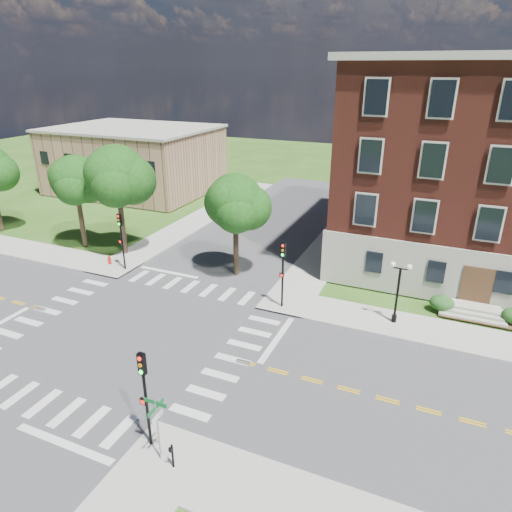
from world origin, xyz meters
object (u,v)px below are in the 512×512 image
at_px(push_button_post, 172,455).
at_px(fire_hydrant, 109,260).
at_px(traffic_signal_ne, 283,267).
at_px(street_sign_pole, 157,419).
at_px(traffic_signal_se, 144,388).
at_px(twin_lamp_west, 398,289).
at_px(traffic_signal_nw, 121,234).

relative_size(push_button_post, fire_hydrant, 1.60).
xyz_separation_m(traffic_signal_ne, push_button_post, (0.66, -14.93, -2.39)).
distance_m(traffic_signal_ne, street_sign_pole, 14.77).
height_order(traffic_signal_se, street_sign_pole, traffic_signal_se).
bearing_deg(street_sign_pole, fire_hydrant, 135.30).
height_order(twin_lamp_west, push_button_post, twin_lamp_west).
bearing_deg(twin_lamp_west, traffic_signal_se, -119.29).
xyz_separation_m(street_sign_pole, fire_hydrant, (-16.05, 15.89, -1.84)).
xyz_separation_m(push_button_post, fire_hydrant, (-16.79, 16.08, -0.33)).
height_order(twin_lamp_west, street_sign_pole, twin_lamp_west).
distance_m(twin_lamp_west, fire_hydrant, 23.78).
xyz_separation_m(traffic_signal_nw, push_button_post, (14.93, -15.77, -2.39)).
xyz_separation_m(traffic_signal_se, street_sign_pole, (0.91, -0.52, -0.88)).
relative_size(traffic_signal_ne, traffic_signal_nw, 1.00).
relative_size(traffic_signal_ne, street_sign_pole, 1.55).
bearing_deg(push_button_post, street_sign_pole, 165.42).
bearing_deg(push_button_post, twin_lamp_west, 66.61).
distance_m(traffic_signal_se, traffic_signal_ne, 14.26).
relative_size(traffic_signal_ne, push_button_post, 4.00).
xyz_separation_m(twin_lamp_west, fire_hydrant, (-23.69, 0.15, -2.06)).
height_order(traffic_signal_nw, push_button_post, traffic_signal_nw).
distance_m(street_sign_pole, push_button_post, 1.69).
bearing_deg(twin_lamp_west, traffic_signal_nw, -179.57).
bearing_deg(push_button_post, traffic_signal_ne, 92.52).
relative_size(street_sign_pole, push_button_post, 2.58).
distance_m(traffic_signal_ne, traffic_signal_nw, 14.30).
relative_size(traffic_signal_se, street_sign_pole, 1.55).
bearing_deg(traffic_signal_ne, traffic_signal_nw, 176.65).
distance_m(traffic_signal_ne, fire_hydrant, 16.41).
relative_size(twin_lamp_west, push_button_post, 3.53).
xyz_separation_m(traffic_signal_nw, street_sign_pole, (14.19, -15.57, -0.88)).
xyz_separation_m(twin_lamp_west, push_button_post, (-6.89, -15.93, -1.73)).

